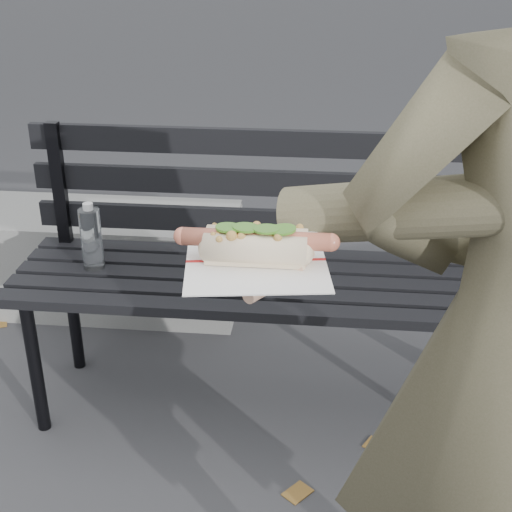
{
  "coord_description": "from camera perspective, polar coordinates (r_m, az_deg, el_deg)",
  "views": [
    {
      "loc": [
        0.06,
        -0.95,
        1.46
      ],
      "look_at": [
        -0.03,
        -0.09,
        1.04
      ],
      "focal_mm": 50.0,
      "sensor_mm": 36.0,
      "label": 1
    }
  ],
  "objects": [
    {
      "name": "held_hotdog",
      "position": [
        1.02,
        11.72,
        2.87
      ],
      "size": [
        0.64,
        0.32,
        0.2
      ],
      "color": "#4E4C34"
    },
    {
      "name": "concrete_block",
      "position": [
        2.95,
        -13.21,
        -0.19
      ],
      "size": [
        1.2,
        0.4,
        0.4
      ],
      "primitive_type": "cube",
      "color": "slate",
      "rests_on": "ground"
    },
    {
      "name": "park_bench",
      "position": [
        2.17,
        0.35,
        0.22
      ],
      "size": [
        1.5,
        0.44,
        0.88
      ],
      "color": "black",
      "rests_on": "ground"
    }
  ]
}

